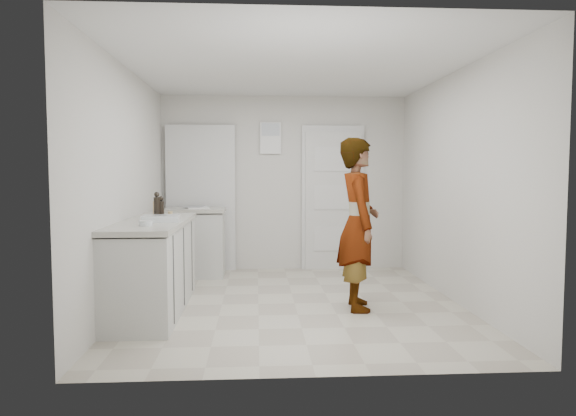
{
  "coord_description": "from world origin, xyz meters",
  "views": [
    {
      "loc": [
        -0.4,
        -5.42,
        1.41
      ],
      "look_at": [
        -0.05,
        0.4,
        1.0
      ],
      "focal_mm": 32.0,
      "sensor_mm": 36.0,
      "label": 1
    }
  ],
  "objects": [
    {
      "name": "side_counter",
      "position": [
        -1.25,
        1.55,
        0.43
      ],
      "size": [
        0.84,
        0.61,
        0.93
      ],
      "color": "silver",
      "rests_on": "ground"
    },
    {
      "name": "cake_mix_box",
      "position": [
        -1.51,
        0.41,
        1.01
      ],
      "size": [
        0.11,
        0.08,
        0.16
      ],
      "primitive_type": "cube",
      "rotation": [
        0.0,
        0.0,
        -0.37
      ],
      "color": "#976E4B",
      "rests_on": "main_counter"
    },
    {
      "name": "room_shell",
      "position": [
        -0.17,
        1.95,
        1.02
      ],
      "size": [
        4.0,
        4.0,
        4.0
      ],
      "color": "beige",
      "rests_on": "ground"
    },
    {
      "name": "ground",
      "position": [
        0.0,
        0.0,
        0.0
      ],
      "size": [
        4.0,
        4.0,
        0.0
      ],
      "primitive_type": "plane",
      "color": "#A9A08E",
      "rests_on": "ground"
    },
    {
      "name": "main_counter",
      "position": [
        -1.45,
        -0.2,
        0.43
      ],
      "size": [
        0.64,
        1.96,
        0.93
      ],
      "color": "silver",
      "rests_on": "ground"
    },
    {
      "name": "oil_cruet_a",
      "position": [
        -1.38,
        -0.11,
        1.04
      ],
      "size": [
        0.06,
        0.06,
        0.24
      ],
      "color": "black",
      "rests_on": "main_counter"
    },
    {
      "name": "spice_jar",
      "position": [
        -1.32,
        0.04,
        0.96
      ],
      "size": [
        0.05,
        0.05,
        0.07
      ],
      "primitive_type": "cylinder",
      "color": "tan",
      "rests_on": "main_counter"
    },
    {
      "name": "oil_cruet_b",
      "position": [
        -1.42,
        -0.14,
        1.06
      ],
      "size": [
        0.06,
        0.06,
        0.29
      ],
      "color": "black",
      "rests_on": "main_counter"
    },
    {
      "name": "person",
      "position": [
        0.64,
        -0.24,
        0.88
      ],
      "size": [
        0.45,
        0.66,
        1.76
      ],
      "primitive_type": "imported",
      "rotation": [
        0.0,
        0.0,
        1.53
      ],
      "color": "silver",
      "rests_on": "ground"
    },
    {
      "name": "egg_bowl",
      "position": [
        -1.41,
        -0.72,
        0.95
      ],
      "size": [
        0.12,
        0.12,
        0.05
      ],
      "color": "silver",
      "rests_on": "main_counter"
    },
    {
      "name": "papers",
      "position": [
        -1.2,
        1.6,
        0.93
      ],
      "size": [
        0.34,
        0.4,
        0.01
      ],
      "primitive_type": "cube",
      "rotation": [
        0.0,
        0.0,
        0.2
      ],
      "color": "white",
      "rests_on": "side_counter"
    },
    {
      "name": "baking_dish",
      "position": [
        -1.35,
        -0.31,
        0.95
      ],
      "size": [
        0.37,
        0.28,
        0.06
      ],
      "rotation": [
        0.0,
        0.0,
        0.07
      ],
      "color": "silver",
      "rests_on": "main_counter"
    }
  ]
}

